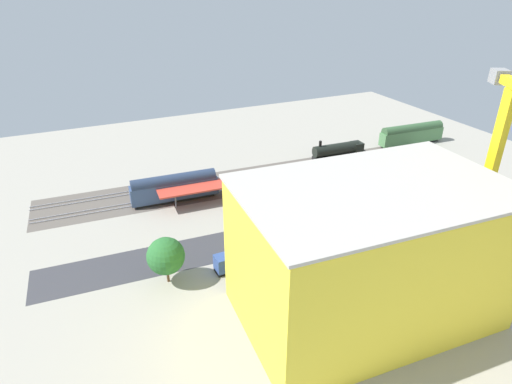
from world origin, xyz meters
The scene contains 25 objects.
ground_plane centered at (0.00, 0.00, 0.00)m, with size 155.13×155.13×0.00m, color #9E998C.
rail_bed centered at (0.00, -20.83, 0.00)m, with size 96.96×13.74×0.01m, color #5B544C.
street_asphalt centered at (0.00, 3.51, 0.00)m, with size 96.96×9.00×0.01m, color #38383D.
track_rails centered at (0.00, -20.83, 0.18)m, with size 96.82×12.59×0.12m.
platform_canopy_near centered at (-9.80, -13.06, 3.70)m, with size 68.30×8.45×3.89m.
locomotive centered at (-25.45, -23.70, 1.91)m, with size 15.23×3.76×5.31m.
passenger_coach centered at (-49.21, -23.70, 3.08)m, with size 19.73×3.94×5.85m.
freight_coach_far centered at (20.05, -17.97, 3.15)m, with size 18.39×3.83×5.97m.
parked_car_0 centered at (-24.19, 0.08, 0.74)m, with size 4.27×1.89×1.68m.
parked_car_1 centered at (-16.83, 0.31, 0.70)m, with size 4.84×1.95×1.58m.
parked_car_2 centered at (-10.61, -0.24, 0.72)m, with size 4.85×2.16×1.64m.
parked_car_3 centered at (-3.34, 0.06, 0.76)m, with size 4.66×2.00×1.72m.
parked_car_4 centered at (3.27, 0.38, 0.78)m, with size 4.28×2.23×1.77m.
parked_car_5 centered at (10.84, 0.17, 0.75)m, with size 4.21×1.94×1.71m.
construction_building centered at (4.88, 26.18, 9.65)m, with size 33.70×20.88×19.31m, color yellow.
construction_roof_slab centered at (4.88, 26.18, 19.51)m, with size 34.30×21.48×0.40m, color #B7B2A8.
tower_crane centered at (-16.16, 26.72, 18.55)m, with size 14.07×24.05×30.99m.
box_truck_0 centered at (15.84, 9.45, 1.75)m, with size 9.84×2.82×3.57m.
box_truck_1 centered at (0.54, 10.77, 1.70)m, with size 9.39×3.30×3.49m.
street_tree_0 centered at (-29.12, 7.79, 4.85)m, with size 5.76×5.76×7.74m.
street_tree_1 centered at (-12.78, 7.59, 4.64)m, with size 4.32×4.32×6.83m.
street_tree_2 centered at (-24.64, 8.35, 4.83)m, with size 5.67×5.67×7.68m.
street_tree_3 centered at (28.29, 8.27, 4.77)m, with size 5.83×5.83×7.69m.
street_tree_4 centered at (4.22, 7.82, 4.40)m, with size 4.62×4.62×6.73m.
traffic_light centered at (14.59, -0.97, 4.03)m, with size 0.50×0.36×6.02m.
Camera 1 is at (38.53, 63.77, 43.25)m, focal length 30.61 mm.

